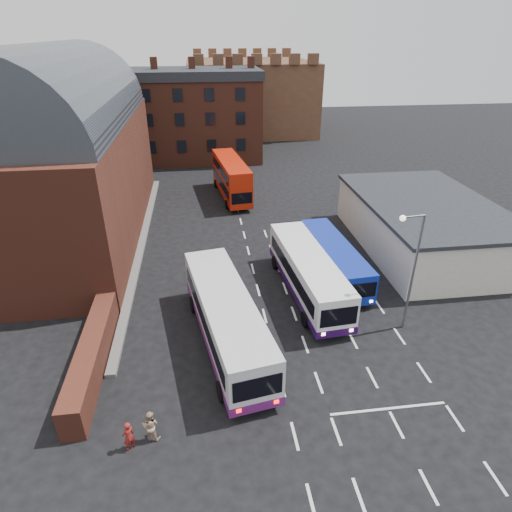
{
  "coord_description": "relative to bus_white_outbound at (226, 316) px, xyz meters",
  "views": [
    {
      "loc": [
        -3.58,
        -17.38,
        16.83
      ],
      "look_at": [
        0.0,
        10.0,
        2.2
      ],
      "focal_mm": 30.0,
      "sensor_mm": 36.0,
      "label": 1
    }
  ],
  "objects": [
    {
      "name": "ground",
      "position": [
        2.66,
        -3.18,
        -1.96
      ],
      "size": [
        180.0,
        180.0,
        0.0
      ],
      "primitive_type": "plane",
      "color": "black"
    },
    {
      "name": "railway_station",
      "position": [
        -12.84,
        17.82,
        5.67
      ],
      "size": [
        12.0,
        28.0,
        16.0
      ],
      "color": "#602B1E",
      "rests_on": "ground"
    },
    {
      "name": "forecourt_wall",
      "position": [
        -7.54,
        -1.18,
        -1.06
      ],
      "size": [
        1.2,
        10.0,
        1.8
      ],
      "primitive_type": "cube",
      "color": "#602B1E",
      "rests_on": "ground"
    },
    {
      "name": "cream_building",
      "position": [
        17.66,
        10.82,
        0.19
      ],
      "size": [
        10.4,
        16.4,
        4.25
      ],
      "color": "beige",
      "rests_on": "ground"
    },
    {
      "name": "brick_terrace",
      "position": [
        -3.34,
        42.82,
        3.54
      ],
      "size": [
        22.0,
        10.0,
        11.0
      ],
      "primitive_type": "cube",
      "color": "brown",
      "rests_on": "ground"
    },
    {
      "name": "castle_keep",
      "position": [
        8.66,
        62.82,
        4.04
      ],
      "size": [
        22.0,
        22.0,
        12.0
      ],
      "primitive_type": "cube",
      "color": "brown",
      "rests_on": "ground"
    },
    {
      "name": "bus_white_outbound",
      "position": [
        0.0,
        0.0,
        0.0
      ],
      "size": [
        4.84,
        12.49,
        3.33
      ],
      "rotation": [
        0.0,
        0.0,
        0.17
      ],
      "color": "silver",
      "rests_on": "ground"
    },
    {
      "name": "bus_white_inbound",
      "position": [
        6.06,
        4.76,
        -0.12
      ],
      "size": [
        3.61,
        11.61,
        3.12
      ],
      "rotation": [
        0.0,
        0.0,
        3.23
      ],
      "color": "white",
      "rests_on": "ground"
    },
    {
      "name": "bus_blue",
      "position": [
        8.66,
        6.98,
        -0.37
      ],
      "size": [
        3.09,
        10.05,
        2.7
      ],
      "rotation": [
        0.0,
        0.0,
        3.22
      ],
      "color": "#0F249B",
      "rests_on": "ground"
    },
    {
      "name": "bus_red_double",
      "position": [
        2.32,
        25.53,
        0.3
      ],
      "size": [
        3.69,
        10.88,
        4.27
      ],
      "rotation": [
        0.0,
        0.0,
        3.26
      ],
      "color": "red",
      "rests_on": "ground"
    },
    {
      "name": "street_lamp",
      "position": [
        10.98,
        0.08,
        2.76
      ],
      "size": [
        1.59,
        0.39,
        7.84
      ],
      "rotation": [
        0.0,
        0.0,
        0.1
      ],
      "color": "#5A5D65",
      "rests_on": "ground"
    },
    {
      "name": "pedestrian_red",
      "position": [
        -4.87,
        -6.85,
        -1.16
      ],
      "size": [
        0.7,
        0.67,
        1.61
      ],
      "primitive_type": "imported",
      "rotation": [
        0.0,
        0.0,
        3.85
      ],
      "color": "maroon",
      "rests_on": "ground"
    },
    {
      "name": "pedestrian_beige",
      "position": [
        -3.95,
        -6.4,
        -1.15
      ],
      "size": [
        0.92,
        0.79,
        1.63
      ],
      "primitive_type": "imported",
      "rotation": [
        0.0,
        0.0,
        2.9
      ],
      "color": "tan",
      "rests_on": "ground"
    }
  ]
}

